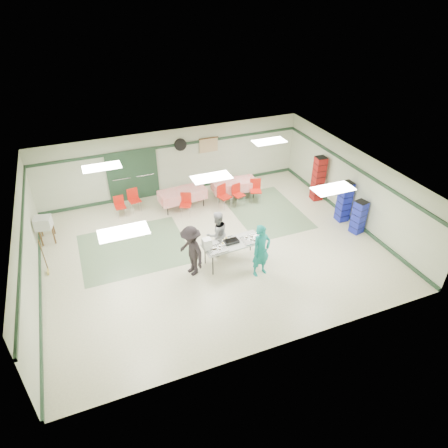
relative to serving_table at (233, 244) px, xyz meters
name	(u,v)px	position (x,y,z in m)	size (l,w,h in m)	color
floor	(213,248)	(-0.34, 0.93, -0.72)	(11.00, 11.00, 0.00)	beige
ceiling	(211,177)	(-0.34, 0.93, 1.98)	(11.00, 11.00, 0.00)	silver
wall_back	(174,161)	(-0.34, 5.43, 0.63)	(11.00, 11.00, 0.00)	beige
wall_front	(279,308)	(-0.34, -3.57, 0.63)	(11.00, 11.00, 0.00)	beige
wall_left	(27,253)	(-5.84, 0.93, 0.63)	(9.00, 9.00, 0.00)	beige
wall_right	(353,185)	(5.16, 0.93, 0.63)	(9.00, 9.00, 0.00)	beige
trim_back	(173,145)	(-0.34, 5.40, 1.33)	(11.00, 0.06, 0.10)	#1F3925
baseboard_back	(176,190)	(-0.34, 5.40, -0.66)	(11.00, 0.06, 0.12)	#1F3925
trim_left	(22,232)	(-5.81, 0.93, 1.33)	(9.00, 0.06, 0.10)	#1F3925
baseboard_left	(40,287)	(-5.81, 0.93, -0.66)	(9.00, 0.06, 0.12)	#1F3925
trim_right	(356,168)	(5.13, 0.93, 1.33)	(9.00, 0.06, 0.10)	#1F3925
baseboard_right	(347,216)	(5.13, 0.93, -0.66)	(9.00, 0.06, 0.12)	#1F3925
green_patch_a	(134,248)	(-2.84, 1.93, -0.71)	(3.50, 3.00, 0.01)	gray
green_patch_b	(266,211)	(2.46, 2.43, -0.71)	(2.50, 3.50, 0.01)	gray
double_door_left	(121,177)	(-2.54, 5.37, 0.33)	(0.90, 0.06, 2.10)	#989B98
double_door_right	(145,174)	(-1.59, 5.37, 0.33)	(0.90, 0.06, 2.10)	#989B98
door_frame	(133,176)	(-2.07, 5.35, 0.33)	(2.00, 0.03, 2.15)	#1F3925
wall_fan	(180,145)	(-0.04, 5.37, 1.33)	(0.50, 0.50, 0.10)	black
scroll_banner	(209,145)	(1.16, 5.37, 1.13)	(0.80, 0.02, 0.60)	tan
serving_table	(233,244)	(0.00, 0.00, 0.00)	(1.95, 0.88, 0.76)	#A0A09B
sheet_tray_right	(252,240)	(0.63, -0.08, 0.05)	(0.63, 0.48, 0.02)	silver
sheet_tray_mid	(227,241)	(-0.14, 0.13, 0.05)	(0.54, 0.41, 0.02)	silver
sheet_tray_left	(217,249)	(-0.58, -0.16, 0.05)	(0.61, 0.46, 0.02)	silver
baking_pan	(231,241)	(-0.03, 0.04, 0.08)	(0.46, 0.28, 0.08)	black
foam_box_stack	(207,244)	(-0.85, 0.01, 0.22)	(0.26, 0.24, 0.36)	white
volunteer_teal	(261,251)	(0.58, -0.84, 0.15)	(0.63, 0.42, 1.74)	#138380
volunteer_grey	(217,234)	(-0.29, 0.60, 0.08)	(0.78, 0.60, 1.59)	gray
volunteer_dark	(191,251)	(-1.37, -0.03, 0.13)	(1.09, 0.63, 1.69)	black
dining_table_a	(234,185)	(1.74, 3.97, -0.15)	(1.85, 0.94, 0.77)	red
dining_table_b	(182,194)	(-0.46, 3.97, -0.15)	(1.88, 0.97, 0.77)	red
chair_a	(237,192)	(1.64, 3.40, -0.18)	(0.49, 0.49, 0.87)	red
chair_b	(223,194)	(1.03, 3.41, -0.14)	(0.56, 0.56, 0.94)	red
chair_c	(256,188)	(2.44, 3.41, -0.15)	(0.55, 0.55, 0.93)	red
chair_d	(186,202)	(-0.50, 3.40, -0.17)	(0.55, 0.55, 0.90)	red
chair_loose_a	(134,198)	(-2.28, 4.46, -0.16)	(0.48, 0.48, 0.91)	red
chair_loose_b	(120,204)	(-2.86, 4.25, -0.22)	(0.40, 0.40, 0.82)	red
crate_stack_blue_a	(344,202)	(4.81, 0.84, 0.07)	(0.40, 0.40, 1.58)	#1A27A1
crate_stack_red	(318,179)	(4.81, 2.59, 0.21)	(0.41, 0.41, 1.85)	maroon
crate_stack_blue_b	(359,217)	(4.81, -0.05, -0.09)	(0.39, 0.39, 1.26)	#1A27A1
printer_table	(45,225)	(-5.49, 3.54, -0.09)	(0.51, 0.79, 0.74)	brown
office_printer	(43,223)	(-5.49, 3.13, 0.23)	(0.51, 0.45, 0.41)	#AFAFAB
broom	(43,255)	(-5.57, 1.67, -0.05)	(0.03, 0.03, 1.28)	brown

